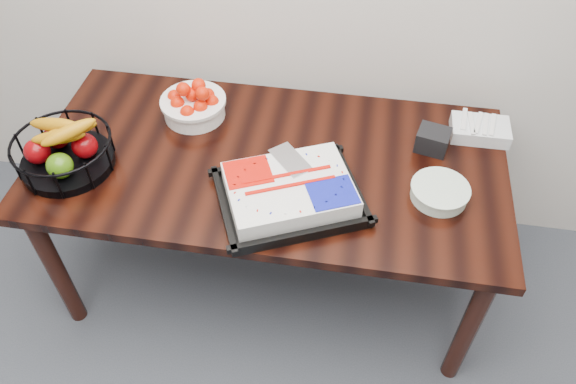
% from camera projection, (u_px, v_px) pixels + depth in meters
% --- Properties ---
extents(table, '(1.80, 0.90, 0.75)m').
position_uv_depth(table, '(269.00, 175.00, 2.21)').
color(table, black).
rests_on(table, ground).
extents(cake_tray, '(0.60, 0.55, 0.10)m').
position_uv_depth(cake_tray, '(289.00, 192.00, 1.96)').
color(cake_tray, black).
rests_on(cake_tray, table).
extents(tangerine_bowl, '(0.27, 0.27, 0.17)m').
position_uv_depth(tangerine_bowl, '(193.00, 101.00, 2.27)').
color(tangerine_bowl, white).
rests_on(tangerine_bowl, table).
extents(fruit_basket, '(0.36, 0.36, 0.19)m').
position_uv_depth(fruit_basket, '(63.00, 150.00, 2.06)').
color(fruit_basket, black).
rests_on(fruit_basket, table).
extents(plate_stack, '(0.21, 0.21, 0.05)m').
position_uv_depth(plate_stack, '(440.00, 192.00, 1.99)').
color(plate_stack, white).
rests_on(plate_stack, table).
extents(fork_bag, '(0.22, 0.15, 0.06)m').
position_uv_depth(fork_bag, '(480.00, 129.00, 2.21)').
color(fork_bag, silver).
rests_on(fork_bag, table).
extents(napkin_box, '(0.14, 0.13, 0.09)m').
position_uv_depth(napkin_box, '(433.00, 140.00, 2.15)').
color(napkin_box, black).
rests_on(napkin_box, table).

